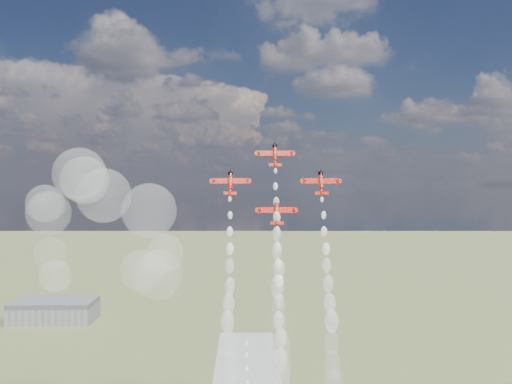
{
  "coord_description": "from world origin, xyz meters",
  "views": [
    {
      "loc": [
        -1.71,
        -159.76,
        85.06
      ],
      "look_at": [
        2.15,
        3.77,
        82.95
      ],
      "focal_mm": 38.0,
      "sensor_mm": 36.0,
      "label": 1
    }
  ],
  "objects_px": {
    "hangar": "(54,311)",
    "plane_right": "(321,183)",
    "plane_slot": "(277,212)",
    "plane_left": "(230,183)",
    "plane_lead": "(275,155)"
  },
  "relations": [
    {
      "from": "hangar",
      "to": "plane_slot",
      "type": "relative_size",
      "value": 4.56
    },
    {
      "from": "plane_right",
      "to": "plane_slot",
      "type": "bearing_deg",
      "value": -162.94
    },
    {
      "from": "hangar",
      "to": "plane_slot",
      "type": "bearing_deg",
      "value": -54.63
    },
    {
      "from": "plane_right",
      "to": "plane_slot",
      "type": "height_order",
      "value": "plane_right"
    },
    {
      "from": "plane_left",
      "to": "plane_right",
      "type": "height_order",
      "value": "same"
    },
    {
      "from": "plane_right",
      "to": "plane_slot",
      "type": "relative_size",
      "value": 1.0
    },
    {
      "from": "plane_lead",
      "to": "plane_left",
      "type": "distance_m",
      "value": 16.79
    },
    {
      "from": "plane_lead",
      "to": "plane_left",
      "type": "height_order",
      "value": "plane_lead"
    },
    {
      "from": "plane_lead",
      "to": "plane_left",
      "type": "xyz_separation_m",
      "value": [
        -13.75,
        -4.22,
        -8.65
      ]
    },
    {
      "from": "plane_left",
      "to": "plane_right",
      "type": "bearing_deg",
      "value": 0.0
    },
    {
      "from": "plane_lead",
      "to": "plane_slot",
      "type": "xyz_separation_m",
      "value": [
        0.0,
        -8.44,
        -17.31
      ]
    },
    {
      "from": "plane_left",
      "to": "plane_slot",
      "type": "height_order",
      "value": "plane_left"
    },
    {
      "from": "hangar",
      "to": "plane_right",
      "type": "bearing_deg",
      "value": -51.17
    },
    {
      "from": "hangar",
      "to": "plane_right",
      "type": "distance_m",
      "value": 239.81
    },
    {
      "from": "plane_left",
      "to": "plane_slot",
      "type": "distance_m",
      "value": 16.79
    }
  ]
}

